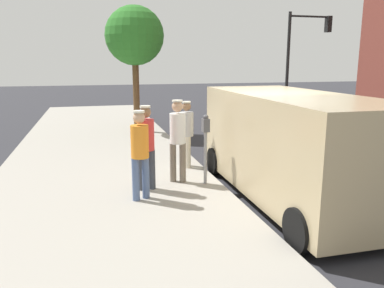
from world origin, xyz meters
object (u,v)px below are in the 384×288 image
(parking_meter_near, at_px, (206,137))
(traffic_light_corner, at_px, (303,47))
(pedestrian_in_orange, at_px, (140,149))
(pedestrian_in_gray, at_px, (187,130))
(pedestrian_in_red, at_px, (146,142))
(pedestrian_in_white, at_px, (178,135))
(street_tree, at_px, (135,36))
(parked_van, at_px, (292,144))

(parking_meter_near, height_order, traffic_light_corner, traffic_light_corner)
(pedestrian_in_orange, height_order, pedestrian_in_gray, pedestrian_in_orange)
(pedestrian_in_red, distance_m, traffic_light_corner, 14.50)
(pedestrian_in_white, xyz_separation_m, traffic_light_corner, (-8.92, -10.20, 2.31))
(pedestrian_in_orange, xyz_separation_m, street_tree, (-0.84, -7.58, 2.52))
(parked_van, bearing_deg, pedestrian_in_red, -18.09)
(pedestrian_in_white, bearing_deg, parked_van, 148.35)
(street_tree, bearing_deg, pedestrian_in_gray, 96.10)
(pedestrian_in_orange, bearing_deg, parked_van, 173.12)
(pedestrian_in_gray, bearing_deg, street_tree, -83.90)
(pedestrian_in_orange, distance_m, pedestrian_in_white, 1.30)
(pedestrian_in_red, distance_m, pedestrian_in_gray, 1.95)
(pedestrian_in_white, bearing_deg, street_tree, -89.16)
(traffic_light_corner, height_order, street_tree, traffic_light_corner)
(parking_meter_near, distance_m, street_tree, 7.41)
(parked_van, bearing_deg, traffic_light_corner, -120.96)
(pedestrian_in_orange, bearing_deg, pedestrian_in_white, -136.03)
(traffic_light_corner, bearing_deg, pedestrian_in_white, 48.81)
(pedestrian_in_gray, xyz_separation_m, pedestrian_in_white, (0.49, 1.16, 0.10))
(street_tree, bearing_deg, pedestrian_in_orange, 83.69)
(pedestrian_in_red, height_order, pedestrian_in_gray, pedestrian_in_red)
(parked_van, bearing_deg, pedestrian_in_white, -31.65)
(pedestrian_in_red, relative_size, parked_van, 0.34)
(pedestrian_in_gray, bearing_deg, pedestrian_in_orange, 55.37)
(pedestrian_in_orange, relative_size, street_tree, 0.37)
(pedestrian_in_white, bearing_deg, pedestrian_in_orange, 43.97)
(parking_meter_near, height_order, pedestrian_in_orange, pedestrian_in_orange)
(parking_meter_near, xyz_separation_m, pedestrian_in_orange, (1.48, 0.62, -0.04))
(traffic_light_corner, bearing_deg, pedestrian_in_orange, 48.38)
(parking_meter_near, bearing_deg, parked_van, 146.75)
(pedestrian_in_gray, bearing_deg, traffic_light_corner, -133.03)
(pedestrian_in_red, bearing_deg, traffic_light_corner, -132.50)
(parking_meter_near, distance_m, pedestrian_in_orange, 1.61)
(pedestrian_in_white, bearing_deg, pedestrian_in_red, 25.40)
(pedestrian_in_red, xyz_separation_m, pedestrian_in_white, (-0.74, -0.35, 0.04))
(pedestrian_in_orange, distance_m, parked_van, 3.01)
(pedestrian_in_gray, height_order, street_tree, street_tree)
(pedestrian_in_red, xyz_separation_m, pedestrian_in_gray, (-1.23, -1.52, -0.06))
(pedestrian_in_red, distance_m, street_tree, 7.49)
(pedestrian_in_orange, relative_size, parked_van, 0.33)
(pedestrian_in_red, xyz_separation_m, traffic_light_corner, (-9.66, -10.55, 2.36))
(parking_meter_near, height_order, pedestrian_in_gray, pedestrian_in_gray)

